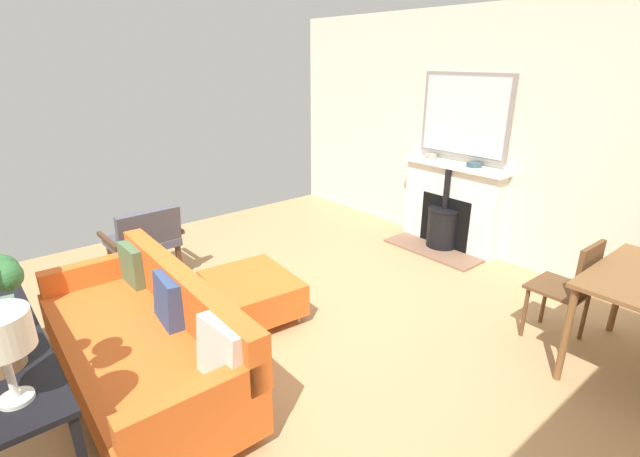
{
  "coord_description": "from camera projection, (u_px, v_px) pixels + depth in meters",
  "views": [
    {
      "loc": [
        1.62,
        2.71,
        2.12
      ],
      "look_at": [
        -0.59,
        0.06,
        0.83
      ],
      "focal_mm": 25.72,
      "sensor_mm": 36.0,
      "label": 1
    }
  ],
  "objects": [
    {
      "name": "ground_plane",
      "position": [
        259.0,
        341.0,
        3.66
      ],
      "size": [
        5.96,
        5.92,
        0.01
      ],
      "primitive_type": "cube",
      "color": "tan"
    },
    {
      "name": "wall_left",
      "position": [
        485.0,
        136.0,
        4.99
      ],
      "size": [
        0.12,
        5.92,
        2.64
      ],
      "primitive_type": "cube",
      "color": "silver",
      "rests_on": "ground"
    },
    {
      "name": "fireplace",
      "position": [
        449.0,
        211.0,
        5.34
      ],
      "size": [
        0.61,
        1.28,
        1.01
      ],
      "color": "brown",
      "rests_on": "ground"
    },
    {
      "name": "mirror_over_mantel",
      "position": [
        465.0,
        116.0,
        5.02
      ],
      "size": [
        0.04,
        1.1,
        0.91
      ],
      "color": "gray"
    },
    {
      "name": "mantel_bowl_near",
      "position": [
        431.0,
        156.0,
        5.38
      ],
      "size": [
        0.13,
        0.13,
        0.05
      ],
      "color": "#9E9384",
      "rests_on": "fireplace"
    },
    {
      "name": "mantel_bowl_far",
      "position": [
        474.0,
        164.0,
        4.96
      ],
      "size": [
        0.16,
        0.16,
        0.05
      ],
      "color": "#334C56",
      "rests_on": "fireplace"
    },
    {
      "name": "sofa",
      "position": [
        147.0,
        341.0,
        3.08
      ],
      "size": [
        0.87,
        2.04,
        0.76
      ],
      "color": "#B2B2B7",
      "rests_on": "ground"
    },
    {
      "name": "ottoman",
      "position": [
        252.0,
        293.0,
        3.93
      ],
      "size": [
        0.74,
        0.85,
        0.37
      ],
      "color": "#B2B2B7",
      "rests_on": "ground"
    },
    {
      "name": "armchair_accent",
      "position": [
        145.0,
        238.0,
        4.51
      ],
      "size": [
        0.69,
        0.61,
        0.78
      ],
      "color": "#4C3321",
      "rests_on": "ground"
    },
    {
      "name": "dining_chair_near_fireplace",
      "position": [
        572.0,
        284.0,
        3.46
      ],
      "size": [
        0.41,
        0.41,
        0.86
      ],
      "color": "brown",
      "rests_on": "ground"
    }
  ]
}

